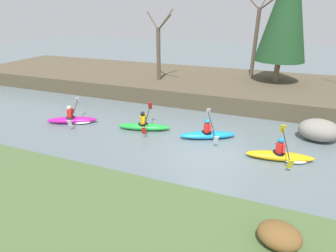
{
  "coord_description": "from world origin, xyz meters",
  "views": [
    {
      "loc": [
        1.77,
        -9.71,
        5.71
      ],
      "look_at": [
        -2.34,
        1.2,
        0.55
      ],
      "focal_mm": 28.0,
      "sensor_mm": 36.0,
      "label": 1
    }
  ],
  "objects_px": {
    "kayaker_lead": "(282,156)",
    "kayaker_middle": "(208,134)",
    "kayaker_trailing": "(144,126)",
    "kayaker_far_back": "(74,120)",
    "boulder_midstream": "(319,130)"
  },
  "relations": [
    {
      "from": "kayaker_lead",
      "to": "kayaker_far_back",
      "type": "distance_m",
      "value": 10.68
    },
    {
      "from": "kayaker_middle",
      "to": "boulder_midstream",
      "type": "distance_m",
      "value": 5.23
    },
    {
      "from": "kayaker_lead",
      "to": "kayaker_middle",
      "type": "relative_size",
      "value": 1.03
    },
    {
      "from": "kayaker_trailing",
      "to": "kayaker_lead",
      "type": "bearing_deg",
      "value": -20.8
    },
    {
      "from": "kayaker_lead",
      "to": "kayaker_trailing",
      "type": "relative_size",
      "value": 1.01
    },
    {
      "from": "kayaker_lead",
      "to": "kayaker_far_back",
      "type": "bearing_deg",
      "value": 169.14
    },
    {
      "from": "kayaker_trailing",
      "to": "kayaker_far_back",
      "type": "bearing_deg",
      "value": 173.07
    },
    {
      "from": "kayaker_trailing",
      "to": "kayaker_middle",
      "type": "bearing_deg",
      "value": -11.43
    },
    {
      "from": "kayaker_lead",
      "to": "kayaker_far_back",
      "type": "height_order",
      "value": "same"
    },
    {
      "from": "kayaker_trailing",
      "to": "kayaker_far_back",
      "type": "xyz_separation_m",
      "value": [
        -4.03,
        -0.55,
        -0.02
      ]
    },
    {
      "from": "kayaker_trailing",
      "to": "boulder_midstream",
      "type": "distance_m",
      "value": 8.47
    },
    {
      "from": "kayaker_lead",
      "to": "boulder_midstream",
      "type": "bearing_deg",
      "value": 48.02
    },
    {
      "from": "boulder_midstream",
      "to": "kayaker_trailing",
      "type": "bearing_deg",
      "value": -167.28
    },
    {
      "from": "kayaker_middle",
      "to": "kayaker_far_back",
      "type": "bearing_deg",
      "value": 161.67
    },
    {
      "from": "kayaker_far_back",
      "to": "boulder_midstream",
      "type": "bearing_deg",
      "value": -12.58
    }
  ]
}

